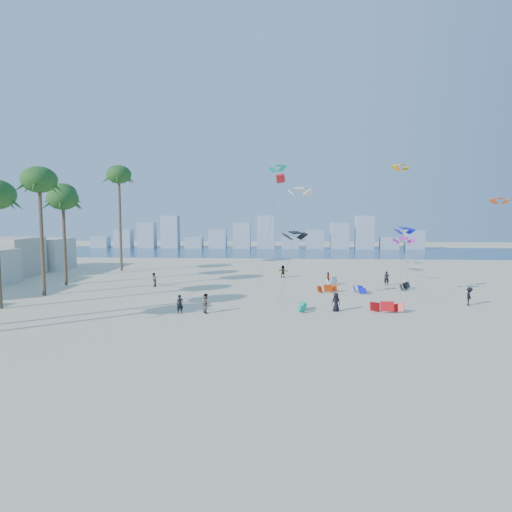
{
  "coord_description": "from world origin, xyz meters",
  "views": [
    {
      "loc": [
        5.95,
        -30.77,
        9.06
      ],
      "look_at": [
        3.0,
        16.0,
        4.5
      ],
      "focal_mm": 31.05,
      "sensor_mm": 36.0,
      "label": 1
    }
  ],
  "objects": [
    {
      "name": "grounded_kites",
      "position": [
        13.72,
        17.51,
        0.44
      ],
      "size": [
        14.68,
        18.1,
        0.97
      ],
      "color": "#0DA784",
      "rests_on": "ground"
    },
    {
      "name": "ocean",
      "position": [
        0.0,
        72.0,
        0.01
      ],
      "size": [
        220.0,
        220.0,
        0.0
      ],
      "primitive_type": "plane",
      "color": "navy",
      "rests_on": "ground"
    },
    {
      "name": "kitesurfer_near",
      "position": [
        -3.36,
        7.94,
        0.87
      ],
      "size": [
        0.75,
        0.65,
        1.73
      ],
      "primitive_type": "imported",
      "rotation": [
        0.0,
        0.0,
        0.46
      ],
      "color": "black",
      "rests_on": "ground"
    },
    {
      "name": "kitesurfers_far",
      "position": [
        10.14,
        20.96,
        0.87
      ],
      "size": [
        35.13,
        22.31,
        1.81
      ],
      "color": "black",
      "rests_on": "ground"
    },
    {
      "name": "ground",
      "position": [
        0.0,
        0.0,
        0.0
      ],
      "size": [
        220.0,
        220.0,
        0.0
      ],
      "primitive_type": "plane",
      "color": "beige",
      "rests_on": "ground"
    },
    {
      "name": "kitesurfer_mid",
      "position": [
        -1.1,
        8.45,
        0.89
      ],
      "size": [
        1.08,
        1.1,
        1.78
      ],
      "primitive_type": "imported",
      "rotation": [
        0.0,
        0.0,
        2.27
      ],
      "color": "gray",
      "rests_on": "ground"
    },
    {
      "name": "flying_kites",
      "position": [
        11.86,
        23.64,
        12.09
      ],
      "size": [
        31.24,
        23.45,
        16.36
      ],
      "color": "black",
      "rests_on": "ground"
    },
    {
      "name": "distant_skyline",
      "position": [
        -1.19,
        82.0,
        3.09
      ],
      "size": [
        85.0,
        3.0,
        8.4
      ],
      "color": "#9EADBF",
      "rests_on": "ground"
    },
    {
      "name": "palm_row",
      "position": [
        -21.36,
        16.19,
        11.71
      ],
      "size": [
        9.96,
        44.8,
        16.44
      ],
      "color": "brown",
      "rests_on": "ground"
    }
  ]
}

